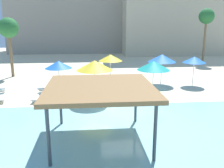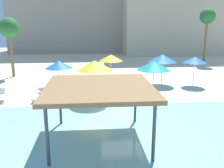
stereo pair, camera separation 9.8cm
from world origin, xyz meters
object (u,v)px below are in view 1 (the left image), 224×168
shade_pavilion (100,89)px  beach_umbrella_blue_7 (162,58)px  lounge_chair_6 (0,95)px  beach_umbrella_teal_2 (154,66)px  beach_umbrella_blue_6 (58,65)px  beach_umbrella_yellow_0 (110,58)px  lounge_chair_0 (40,95)px  palm_tree_1 (206,18)px  beach_umbrella_blue_3 (194,60)px  palm_tree_0 (8,29)px  beach_umbrella_yellow_4 (95,65)px

shade_pavilion → beach_umbrella_blue_7: size_ratio=1.78×
lounge_chair_6 → beach_umbrella_teal_2: bearing=76.7°
beach_umbrella_teal_2 → beach_umbrella_blue_6: beach_umbrella_teal_2 is taller
beach_umbrella_yellow_0 → beach_umbrella_teal_2: (2.76, -3.97, -0.03)m
lounge_chair_0 → lounge_chair_6: bearing=-85.4°
beach_umbrella_yellow_0 → palm_tree_1: (12.78, 9.37, 3.50)m
shade_pavilion → beach_umbrella_blue_3: (8.31, 9.36, -0.23)m
palm_tree_0 → palm_tree_1: 22.95m
beach_umbrella_yellow_0 → beach_umbrella_blue_6: bearing=-144.2°
beach_umbrella_yellow_4 → palm_tree_1: palm_tree_1 is taller
shade_pavilion → beach_umbrella_yellow_4: beach_umbrella_yellow_4 is taller
beach_umbrella_blue_3 → lounge_chair_0: beach_umbrella_blue_3 is taller
shade_pavilion → palm_tree_1: bearing=54.8°
palm_tree_0 → beach_umbrella_blue_3: bearing=-17.0°
beach_umbrella_yellow_4 → beach_umbrella_blue_3: bearing=23.8°
beach_umbrella_teal_2 → beach_umbrella_blue_3: beach_umbrella_teal_2 is taller
beach_umbrella_yellow_0 → beach_umbrella_blue_6: 5.04m
shade_pavilion → palm_tree_0: size_ratio=0.82×
shade_pavilion → beach_umbrella_blue_6: (-2.71, 7.74, -0.20)m
beach_umbrella_teal_2 → beach_umbrella_blue_6: (-6.85, 1.02, -0.00)m
lounge_chair_6 → palm_tree_1: (20.83, 13.39, 5.44)m
beach_umbrella_teal_2 → palm_tree_1: 17.05m
shade_pavilion → palm_tree_0: (-8.04, 14.36, 2.18)m
beach_umbrella_yellow_4 → beach_umbrella_blue_6: beach_umbrella_yellow_4 is taller
beach_umbrella_blue_6 → lounge_chair_0: bearing=-135.4°
beach_umbrella_blue_3 → palm_tree_1: bearing=61.4°
beach_umbrella_blue_3 → beach_umbrella_blue_6: size_ratio=0.98×
beach_umbrella_blue_3 → palm_tree_0: size_ratio=0.44×
shade_pavilion → lounge_chair_0: 7.91m
beach_umbrella_yellow_4 → beach_umbrella_blue_6: (-2.60, 2.09, -0.27)m
beach_umbrella_yellow_4 → beach_umbrella_blue_6: bearing=141.2°
shade_pavilion → lounge_chair_6: bearing=135.0°
shade_pavilion → palm_tree_1: (14.15, 20.06, 3.34)m
beach_umbrella_yellow_4 → beach_umbrella_blue_7: beach_umbrella_yellow_4 is taller
shade_pavilion → beach_umbrella_yellow_0: 10.77m
lounge_chair_0 → palm_tree_0: size_ratio=0.34×
beach_umbrella_blue_3 → lounge_chair_6: beach_umbrella_blue_3 is taller
beach_umbrella_blue_7 → palm_tree_1: size_ratio=0.38×
beach_umbrella_blue_6 → lounge_chair_6: bearing=-164.8°
beach_umbrella_blue_3 → palm_tree_1: palm_tree_1 is taller
beach_umbrella_blue_3 → beach_umbrella_blue_7: 2.67m
shade_pavilion → beach_umbrella_blue_3: shade_pavilion is taller
lounge_chair_0 → palm_tree_1: size_ratio=0.28×
beach_umbrella_yellow_4 → beach_umbrella_blue_7: (5.82, 4.31, -0.22)m
shade_pavilion → palm_tree_1: palm_tree_1 is taller
beach_umbrella_teal_2 → lounge_chair_6: beach_umbrella_teal_2 is taller
beach_umbrella_yellow_0 → beach_umbrella_blue_6: size_ratio=1.02×
beach_umbrella_teal_2 → lounge_chair_6: bearing=-179.7°
beach_umbrella_blue_7 → beach_umbrella_teal_2: bearing=-115.9°
beach_umbrella_teal_2 → beach_umbrella_yellow_4: size_ratio=0.91×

